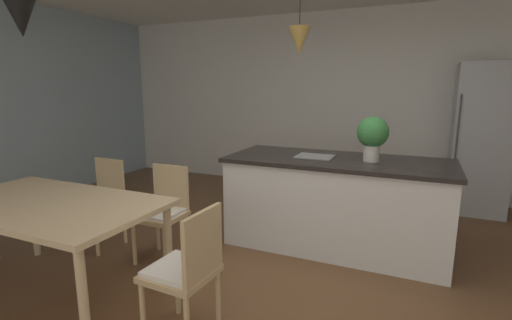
% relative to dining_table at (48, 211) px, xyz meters
% --- Properties ---
extents(ground_plane, '(10.00, 8.40, 0.04)m').
position_rel_dining_table_xyz_m(ground_plane, '(1.57, 0.73, -0.70)').
color(ground_plane, brown).
extents(wall_back_kitchen, '(10.00, 0.12, 2.70)m').
position_rel_dining_table_xyz_m(wall_back_kitchen, '(1.57, 3.99, 0.67)').
color(wall_back_kitchen, white).
rests_on(wall_back_kitchen, ground_plane).
extents(dining_table, '(1.72, 0.96, 0.75)m').
position_rel_dining_table_xyz_m(dining_table, '(0.00, 0.00, 0.00)').
color(dining_table, '#D1B284').
rests_on(dining_table, ground_plane).
extents(chair_kitchen_end, '(0.42, 0.42, 0.87)m').
position_rel_dining_table_xyz_m(chair_kitchen_end, '(1.23, -0.00, -0.21)').
color(chair_kitchen_end, tan).
rests_on(chair_kitchen_end, ground_plane).
extents(chair_far_right, '(0.41, 0.41, 0.87)m').
position_rel_dining_table_xyz_m(chair_far_right, '(0.39, 0.85, -0.21)').
color(chair_far_right, tan).
rests_on(chair_far_right, ground_plane).
extents(chair_far_left, '(0.42, 0.42, 0.87)m').
position_rel_dining_table_xyz_m(chair_far_left, '(-0.38, 0.85, -0.21)').
color(chair_far_left, tan).
rests_on(chair_far_left, ground_plane).
extents(kitchen_island, '(2.14, 0.92, 0.91)m').
position_rel_dining_table_xyz_m(kitchen_island, '(1.78, 1.78, -0.22)').
color(kitchen_island, silver).
rests_on(kitchen_island, ground_plane).
extents(refrigerator, '(0.66, 0.67, 1.88)m').
position_rel_dining_table_xyz_m(refrigerator, '(3.20, 3.59, 0.26)').
color(refrigerator, '#B2B5B7').
rests_on(refrigerator, ground_plane).
extents(pendant_over_table, '(0.21, 0.21, 0.80)m').
position_rel_dining_table_xyz_m(pendant_over_table, '(0.16, -0.14, 1.34)').
color(pendant_over_table, black).
extents(pendant_over_island_main, '(0.22, 0.22, 0.81)m').
position_rel_dining_table_xyz_m(pendant_over_island_main, '(1.36, 1.78, 1.34)').
color(pendant_over_island_main, black).
extents(potted_plant_on_island, '(0.29, 0.29, 0.42)m').
position_rel_dining_table_xyz_m(potted_plant_on_island, '(2.10, 1.78, 0.47)').
color(potted_plant_on_island, beige).
rests_on(potted_plant_on_island, kitchen_island).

